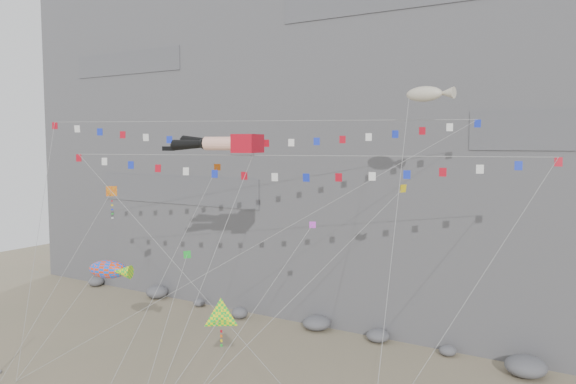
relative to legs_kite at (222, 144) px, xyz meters
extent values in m
cube|color=slate|center=(0.75, 27.72, 7.99)|extent=(80.00, 28.00, 50.00)
cube|color=#B70B1B|center=(1.95, 0.39, 0.01)|extent=(1.96, 2.43, 1.28)
cylinder|color=#FFB69F|center=(0.23, -0.60, 0.01)|extent=(2.31, 1.34, 0.95)
sphere|color=black|center=(-0.83, -0.80, 0.01)|extent=(0.87, 0.87, 0.87)
cone|color=black|center=(-2.09, -1.04, -0.06)|extent=(2.69, 1.26, 0.88)
cube|color=black|center=(-3.78, -1.37, -0.35)|extent=(0.89, 0.53, 0.32)
cylinder|color=#FFB69F|center=(-0.01, 0.66, 0.01)|extent=(2.31, 1.34, 0.95)
sphere|color=black|center=(-1.07, 0.46, 0.01)|extent=(0.87, 0.87, 0.87)
cone|color=black|center=(-2.33, 0.22, 0.14)|extent=(2.71, 1.27, 0.95)
cube|color=black|center=(-4.02, -0.11, 0.04)|extent=(0.89, 0.53, 0.32)
cylinder|color=gray|center=(2.56, -5.83, -8.47)|extent=(0.03, 0.03, 21.07)
cylinder|color=gray|center=(-5.93, -2.51, -7.63)|extent=(0.03, 0.03, 25.43)
cube|color=slate|center=(-12.20, -8.45, -16.96)|extent=(0.16, 0.16, 0.10)
cylinder|color=gray|center=(9.15, -2.41, -8.87)|extent=(0.03, 0.03, 19.29)
cylinder|color=gray|center=(-11.58, -5.17, -10.36)|extent=(0.03, 0.03, 15.88)
cylinder|color=gray|center=(-10.00, -6.09, -13.11)|extent=(0.03, 0.03, 10.10)
cube|color=slate|center=(-12.06, -8.63, -16.96)|extent=(0.16, 0.16, 0.10)
cylinder|color=gray|center=(13.40, -0.48, -6.84)|extent=(0.03, 0.03, 23.37)
cylinder|color=gray|center=(-1.84, -4.49, -9.37)|extent=(0.03, 0.03, 20.08)
cylinder|color=gray|center=(4.55, -3.74, -11.26)|extent=(0.03, 0.03, 16.65)
cylinder|color=gray|center=(0.26, -6.62, -12.22)|extent=(0.03, 0.03, 12.04)
cylinder|color=gray|center=(7.11, -3.38, -9.99)|extent=(0.03, 0.03, 23.37)
camera|label=1|loc=(24.68, -31.33, 0.05)|focal=35.00mm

